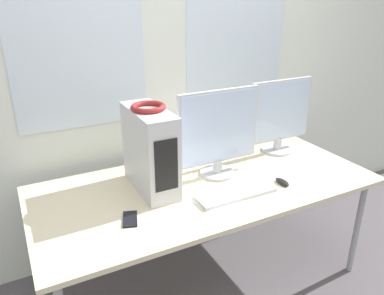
{
  "coord_description": "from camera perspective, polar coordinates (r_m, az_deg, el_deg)",
  "views": [
    {
      "loc": [
        -0.99,
        -1.26,
        1.78
      ],
      "look_at": [
        -0.1,
        0.47,
        0.97
      ],
      "focal_mm": 35.0,
      "sensor_mm": 36.0,
      "label": 1
    }
  ],
  "objects": [
    {
      "name": "mouse",
      "position": [
        2.29,
        13.6,
        -5.12
      ],
      "size": [
        0.05,
        0.11,
        0.03
      ],
      "color": "black",
      "rests_on": "desk"
    },
    {
      "name": "cell_phone",
      "position": [
        1.93,
        -9.42,
        -10.7
      ],
      "size": [
        0.11,
        0.15,
        0.01
      ],
      "rotation": [
        0.0,
        0.0,
        -0.33
      ],
      "color": "black",
      "rests_on": "desk"
    },
    {
      "name": "wall_back",
      "position": [
        2.56,
        -4.33,
        12.91
      ],
      "size": [
        8.0,
        0.07,
        2.7
      ],
      "color": "silver",
      "rests_on": "ground_plane"
    },
    {
      "name": "keyboard",
      "position": [
        2.13,
        6.65,
        -6.9
      ],
      "size": [
        0.47,
        0.16,
        0.02
      ],
      "color": "silver",
      "rests_on": "desk"
    },
    {
      "name": "headphones",
      "position": [
        2.02,
        -6.7,
        6.15
      ],
      "size": [
        0.19,
        0.19,
        0.03
      ],
      "color": "maroon",
      "rests_on": "pc_tower"
    },
    {
      "name": "monitor_main",
      "position": [
        2.24,
        4.05,
        2.32
      ],
      "size": [
        0.53,
        0.22,
        0.54
      ],
      "color": "#B7B7BC",
      "rests_on": "desk"
    },
    {
      "name": "desk",
      "position": [
        2.27,
        2.17,
        -6.34
      ],
      "size": [
        2.02,
        0.93,
        0.72
      ],
      "color": "beige",
      "rests_on": "ground_plane"
    },
    {
      "name": "monitor_right_near",
      "position": [
        2.67,
        13.3,
        4.75
      ],
      "size": [
        0.48,
        0.22,
        0.52
      ],
      "color": "#B7B7BC",
      "rests_on": "desk"
    },
    {
      "name": "pc_tower",
      "position": [
        2.1,
        -6.39,
        -0.43
      ],
      "size": [
        0.18,
        0.45,
        0.47
      ],
      "color": "silver",
      "rests_on": "desk"
    },
    {
      "name": "paper_sheet_left",
      "position": [
        2.08,
        3.3,
        -7.89
      ],
      "size": [
        0.3,
        0.35,
        0.0
      ],
      "rotation": [
        0.0,
        0.0,
        0.38
      ],
      "color": "white",
      "rests_on": "desk"
    }
  ]
}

